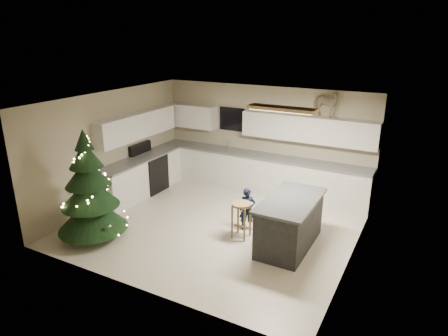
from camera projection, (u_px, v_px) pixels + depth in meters
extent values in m
plane|color=beige|center=(216.00, 224.00, 8.38)|extent=(5.50, 5.50, 0.00)
cube|color=tan|center=(264.00, 138.00, 10.04)|extent=(5.50, 0.02, 2.60)
cube|color=tan|center=(133.00, 214.00, 5.87)|extent=(5.50, 0.02, 2.60)
cube|color=tan|center=(112.00, 148.00, 9.18)|extent=(0.02, 5.00, 2.60)
cube|color=tan|center=(358.00, 190.00, 6.73)|extent=(0.02, 5.00, 2.60)
cube|color=silver|center=(215.00, 101.00, 7.53)|extent=(5.50, 5.00, 0.02)
cube|color=olive|center=(282.00, 108.00, 7.05)|extent=(1.25, 0.32, 0.06)
cube|color=white|center=(282.00, 110.00, 7.06)|extent=(1.15, 0.24, 0.02)
cube|color=silver|center=(259.00, 173.00, 10.07)|extent=(5.48, 0.60, 0.90)
cube|color=silver|center=(141.00, 177.00, 9.82)|extent=(0.60, 2.60, 0.90)
cube|color=slate|center=(259.00, 156.00, 9.91)|extent=(5.48, 0.62, 0.04)
cube|color=slate|center=(140.00, 159.00, 9.67)|extent=(0.62, 2.60, 0.04)
cube|color=silver|center=(191.00, 116.00, 10.68)|extent=(1.40, 0.35, 0.60)
cube|color=silver|center=(308.00, 129.00, 9.25)|extent=(3.20, 0.35, 0.60)
cube|color=silver|center=(137.00, 126.00, 9.58)|extent=(0.35, 2.60, 0.60)
cube|color=black|center=(232.00, 119.00, 10.29)|extent=(0.70, 0.04, 0.60)
cube|color=#99999E|center=(227.00, 151.00, 10.32)|extent=(0.55, 0.40, 0.06)
cylinder|color=#99999E|center=(229.00, 145.00, 10.35)|extent=(0.03, 0.03, 0.24)
cube|color=black|center=(149.00, 173.00, 10.07)|extent=(0.64, 0.75, 0.90)
cube|color=black|center=(140.00, 149.00, 9.98)|extent=(0.10, 0.75, 0.30)
cube|color=black|center=(290.00, 224.00, 7.42)|extent=(0.80, 1.60, 0.90)
cube|color=black|center=(291.00, 200.00, 7.26)|extent=(0.90, 1.70, 0.05)
cylinder|color=olive|center=(241.00, 204.00, 7.65)|extent=(0.38, 0.38, 0.04)
cylinder|color=olive|center=(232.00, 222.00, 7.72)|extent=(0.04, 0.04, 0.68)
cylinder|color=olive|center=(244.00, 225.00, 7.60)|extent=(0.04, 0.04, 0.68)
cylinder|color=olive|center=(238.00, 217.00, 7.94)|extent=(0.04, 0.04, 0.68)
cylinder|color=olive|center=(250.00, 220.00, 7.82)|extent=(0.04, 0.04, 0.68)
cube|color=olive|center=(241.00, 227.00, 7.81)|extent=(0.29, 0.03, 0.03)
cylinder|color=#3F2816|center=(94.00, 230.00, 7.82)|extent=(0.12, 0.12, 0.29)
cone|color=#163416|center=(92.00, 212.00, 7.69)|extent=(1.32, 1.32, 0.68)
cone|color=#163416|center=(89.00, 191.00, 7.55)|extent=(1.09, 1.09, 0.58)
cone|color=#163416|center=(87.00, 172.00, 7.43)|extent=(0.85, 0.85, 0.53)
cone|color=#163416|center=(85.00, 155.00, 7.32)|extent=(0.62, 0.62, 0.49)
cone|color=#163416|center=(83.00, 139.00, 7.22)|extent=(0.35, 0.35, 0.39)
sphere|color=#FFD88C|center=(121.00, 234.00, 7.48)|extent=(0.03, 0.03, 0.03)
sphere|color=#FFD88C|center=(127.00, 226.00, 7.69)|extent=(0.03, 0.03, 0.03)
sphere|color=#FFD88C|center=(128.00, 218.00, 7.91)|extent=(0.03, 0.03, 0.03)
sphere|color=#FFD88C|center=(124.00, 211.00, 8.09)|extent=(0.03, 0.03, 0.03)
sphere|color=#FFD88C|center=(117.00, 206.00, 8.21)|extent=(0.03, 0.03, 0.03)
sphere|color=#FFD88C|center=(107.00, 202.00, 8.27)|extent=(0.03, 0.03, 0.03)
sphere|color=#FFD88C|center=(97.00, 200.00, 8.24)|extent=(0.03, 0.03, 0.03)
sphere|color=#FFD88C|center=(86.00, 200.00, 8.15)|extent=(0.03, 0.03, 0.03)
sphere|color=#FFD88C|center=(76.00, 200.00, 7.99)|extent=(0.03, 0.03, 0.03)
sphere|color=#FFD88C|center=(68.00, 202.00, 7.81)|extent=(0.03, 0.03, 0.03)
sphere|color=#FFD88C|center=(63.00, 204.00, 7.61)|extent=(0.03, 0.03, 0.03)
sphere|color=#FFD88C|center=(62.00, 205.00, 7.42)|extent=(0.03, 0.03, 0.03)
sphere|color=#FFD88C|center=(66.00, 206.00, 7.27)|extent=(0.03, 0.03, 0.03)
sphere|color=#FFD88C|center=(72.00, 206.00, 7.18)|extent=(0.03, 0.03, 0.03)
sphere|color=#FFD88C|center=(81.00, 204.00, 7.14)|extent=(0.03, 0.03, 0.03)
sphere|color=#FFD88C|center=(90.00, 200.00, 7.16)|extent=(0.03, 0.03, 0.03)
sphere|color=#FFD88C|center=(98.00, 196.00, 7.23)|extent=(0.03, 0.03, 0.03)
sphere|color=#FFD88C|center=(105.00, 191.00, 7.33)|extent=(0.03, 0.03, 0.03)
sphere|color=#FFD88C|center=(108.00, 185.00, 7.45)|extent=(0.03, 0.03, 0.03)
sphere|color=#FFD88C|center=(109.00, 180.00, 7.57)|extent=(0.03, 0.03, 0.03)
sphere|color=#FFD88C|center=(107.00, 176.00, 7.66)|extent=(0.03, 0.03, 0.03)
sphere|color=#FFD88C|center=(102.00, 172.00, 7.72)|extent=(0.03, 0.03, 0.03)
sphere|color=#FFD88C|center=(97.00, 169.00, 7.73)|extent=(0.03, 0.03, 0.03)
sphere|color=#FFD88C|center=(90.00, 167.00, 7.71)|extent=(0.03, 0.03, 0.03)
sphere|color=#FFD88C|center=(84.00, 165.00, 7.65)|extent=(0.03, 0.03, 0.03)
sphere|color=#FFD88C|center=(79.00, 164.00, 7.56)|extent=(0.03, 0.03, 0.03)
sphere|color=#FFD88C|center=(75.00, 163.00, 7.46)|extent=(0.03, 0.03, 0.03)
sphere|color=#FFD88C|center=(73.00, 162.00, 7.36)|extent=(0.03, 0.03, 0.03)
sphere|color=#FFD88C|center=(73.00, 161.00, 7.27)|extent=(0.03, 0.03, 0.03)
sphere|color=#FFD88C|center=(75.00, 160.00, 7.20)|extent=(0.03, 0.03, 0.03)
sphere|color=#FFD88C|center=(78.00, 157.00, 7.16)|extent=(0.03, 0.03, 0.03)
sphere|color=#FFD88C|center=(81.00, 155.00, 7.14)|extent=(0.03, 0.03, 0.03)
sphere|color=#FFD88C|center=(84.00, 152.00, 7.15)|extent=(0.03, 0.03, 0.03)
sphere|color=#FFD88C|center=(87.00, 149.00, 7.17)|extent=(0.03, 0.03, 0.03)
sphere|color=#FFD88C|center=(88.00, 145.00, 7.20)|extent=(0.03, 0.03, 0.03)
sphere|color=#FFD88C|center=(89.00, 142.00, 7.22)|extent=(0.03, 0.03, 0.03)
sphere|color=#FFD88C|center=(88.00, 139.00, 7.24)|extent=(0.03, 0.03, 0.03)
sphere|color=#FFD88C|center=(87.00, 136.00, 7.24)|extent=(0.03, 0.03, 0.03)
sphere|color=silver|center=(115.00, 223.00, 7.47)|extent=(0.07, 0.07, 0.07)
sphere|color=silver|center=(95.00, 194.00, 8.07)|extent=(0.07, 0.07, 0.07)
sphere|color=silver|center=(71.00, 194.00, 7.30)|extent=(0.07, 0.07, 0.07)
sphere|color=silver|center=(100.00, 175.00, 7.40)|extent=(0.07, 0.07, 0.07)
sphere|color=silver|center=(85.00, 157.00, 7.48)|extent=(0.07, 0.07, 0.07)
sphere|color=silver|center=(82.00, 145.00, 7.21)|extent=(0.07, 0.07, 0.07)
imported|color=black|center=(247.00, 209.00, 8.04)|extent=(0.39, 0.35, 0.89)
cube|color=olive|center=(324.00, 117.00, 8.96)|extent=(0.27, 0.02, 0.02)
cube|color=olive|center=(325.00, 117.00, 9.03)|extent=(0.27, 0.02, 0.02)
imported|color=#C4AE91|center=(325.00, 104.00, 8.89)|extent=(0.76, 0.50, 0.59)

